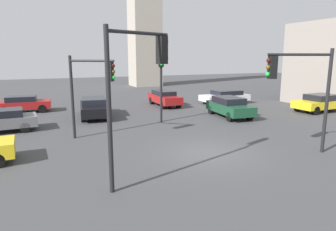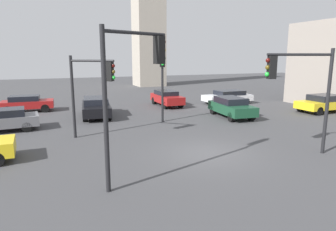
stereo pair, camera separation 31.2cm
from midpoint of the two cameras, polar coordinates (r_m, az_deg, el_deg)
The scene contains 12 objects.
ground_plane at distance 14.45m, azimuth 8.04°, elevation -7.10°, with size 109.52×109.52×0.00m, color #424244.
traffic_light_0 at distance 16.50m, azimuth -13.78°, elevation 6.34°, with size 2.13×1.79×4.56m.
traffic_light_1 at distance 10.37m, azimuth -5.77°, elevation 7.69°, with size 2.57×1.20×5.48m.
traffic_light_2 at distance 20.60m, azimuth -0.64°, elevation 8.01°, with size 0.38×0.49×4.80m.
traffic_light_3 at distance 14.73m, azimuth 24.41°, elevation 6.07°, with size 3.14×0.94×4.88m.
car_1 at distance 27.73m, azimuth 27.87°, elevation 2.14°, with size 4.51×2.17×1.43m.
car_2 at distance 29.47m, azimuth 11.64°, elevation 3.55°, with size 4.66×2.07×1.29m.
car_3 at distance 27.60m, azimuth 0.09°, elevation 3.41°, with size 1.76×4.29×1.41m.
car_4 at distance 27.21m, azimuth -25.01°, elevation 2.17°, with size 4.11×2.00×1.35m.
car_6 at distance 23.27m, azimuth -13.20°, elevation 1.65°, with size 2.52×4.97×1.43m.
car_7 at distance 23.01m, azimuth 12.36°, elevation 1.65°, with size 2.27×4.47×1.49m.
skyline_tower at distance 47.65m, azimuth -3.59°, elevation 20.43°, with size 4.21×4.21×24.31m, color #A89E8E.
Camera 2 is at (-6.82, -11.89, 4.52)m, focal length 31.97 mm.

